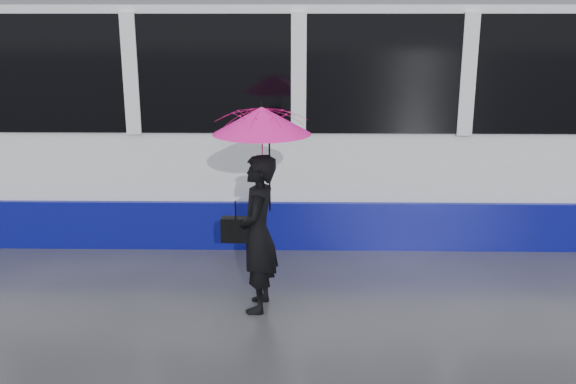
{
  "coord_description": "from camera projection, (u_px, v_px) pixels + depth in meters",
  "views": [
    {
      "loc": [
        0.03,
        -6.42,
        2.9
      ],
      "look_at": [
        -0.09,
        0.03,
        1.1
      ],
      "focal_mm": 40.0,
      "sensor_mm": 36.0,
      "label": 1
    }
  ],
  "objects": [
    {
      "name": "umbrella",
      "position": [
        262.0,
        139.0,
        6.08
      ],
      "size": [
        1.0,
        1.0,
        1.08
      ],
      "rotation": [
        0.0,
        0.0,
        -0.07
      ],
      "color": "#FF158E",
      "rests_on": "ground"
    },
    {
      "name": "tram",
      "position": [
        479.0,
        108.0,
        8.88
      ],
      "size": [
        26.0,
        2.56,
        3.35
      ],
      "color": "white",
      "rests_on": "ground"
    },
    {
      "name": "ground",
      "position": [
        296.0,
        290.0,
        6.96
      ],
      "size": [
        90.0,
        90.0,
        0.0
      ],
      "primitive_type": "plane",
      "color": "#2A2A2E",
      "rests_on": "ground"
    },
    {
      "name": "handbag",
      "position": [
        236.0,
        229.0,
        6.35
      ],
      "size": [
        0.29,
        0.14,
        0.43
      ],
      "rotation": [
        0.0,
        0.0,
        -0.07
      ],
      "color": "black",
      "rests_on": "ground"
    },
    {
      "name": "rails",
      "position": [
        297.0,
        219.0,
        9.36
      ],
      "size": [
        34.0,
        1.51,
        0.02
      ],
      "color": "#3F3D38",
      "rests_on": "ground"
    },
    {
      "name": "woman",
      "position": [
        258.0,
        234.0,
        6.34
      ],
      "size": [
        0.42,
        0.61,
        1.59
      ],
      "primitive_type": "imported",
      "rotation": [
        0.0,
        0.0,
        -1.64
      ],
      "color": "black",
      "rests_on": "ground"
    }
  ]
}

